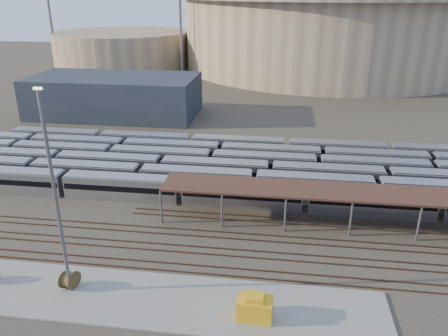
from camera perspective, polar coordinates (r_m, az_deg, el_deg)
ground at (r=60.02m, az=-0.98°, el=-8.25°), size 420.00×420.00×0.00m
apron at (r=48.96m, az=-9.84°, el=-16.53°), size 50.00×9.00×0.20m
subway_trains at (r=75.55m, az=1.89°, el=-0.00°), size 128.00×23.90×3.60m
inspection_shed at (r=62.24m, az=20.07°, el=-3.35°), size 60.30×6.00×5.30m
empty_tracks at (r=55.78m, az=-1.78°, el=-10.76°), size 170.00×9.62×0.18m
stadium at (r=192.25m, az=13.55°, el=17.63°), size 124.00×124.00×32.50m
secondary_arena at (r=194.80m, az=-13.09°, el=14.92°), size 56.00×56.00×14.00m
service_building at (r=117.23m, az=-14.08°, el=9.15°), size 42.00×20.00×10.00m
floodlight_0 at (r=165.72m, az=-5.73°, el=18.88°), size 4.00×1.00×38.40m
floodlight_1 at (r=194.93m, az=-21.78°, el=18.02°), size 4.00×1.00×38.40m
floodlight_3 at (r=211.99m, az=3.16°, el=19.71°), size 4.00×1.00×38.40m
cable_reel_east at (r=51.92m, az=-19.52°, el=-13.58°), size 1.69×2.25×2.00m
yard_light_pole at (r=46.41m, az=-21.13°, el=-3.66°), size 0.82×0.36×22.22m
yellow_equipment at (r=45.44m, az=4.03°, el=-17.83°), size 3.59×2.34×2.19m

